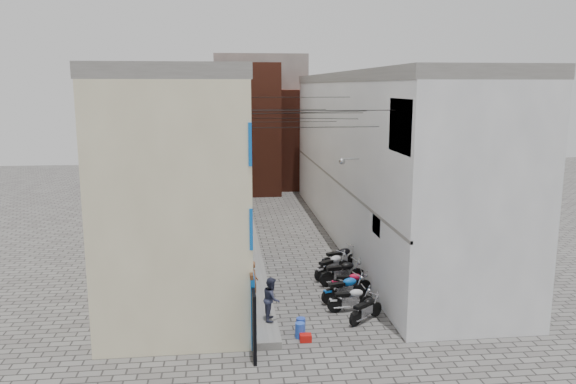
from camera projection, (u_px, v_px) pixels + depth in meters
name	position (u px, v px, depth m)	size (l,w,h in m)	color
ground	(331.00, 347.00, 18.15)	(90.00, 90.00, 0.00)	#5D5A58
plinth	(249.00, 238.00, 30.58)	(0.90, 26.00, 0.25)	slate
building_left	(192.00, 160.00, 29.38)	(5.10, 27.00, 9.00)	beige
building_right	(377.00, 157.00, 30.56)	(5.94, 26.00, 9.00)	silver
building_far_brick_left	(240.00, 128.00, 44.32)	(6.00, 6.00, 10.00)	maroon
building_far_brick_right	(299.00, 138.00, 47.02)	(5.00, 6.00, 8.00)	maroon
building_far_concrete	(260.00, 118.00, 50.31)	(8.00, 5.00, 11.00)	slate
far_shopfront	(268.00, 181.00, 42.52)	(2.00, 0.30, 2.40)	black
overhead_wires	(300.00, 114.00, 24.28)	(5.80, 13.02, 1.32)	black
motorcycle_a	(366.00, 308.00, 20.06)	(0.55, 1.73, 1.00)	black
motorcycle_b	(351.00, 298.00, 20.92)	(0.57, 1.81, 1.05)	silver
motorcycle_c	(345.00, 288.00, 21.84)	(0.63, 2.00, 1.16)	blue
motorcycle_d	(351.00, 281.00, 22.85)	(0.53, 1.69, 0.98)	red
motorcycle_e	(342.00, 271.00, 23.71)	(0.65, 2.06, 1.19)	black
motorcycle_f	(332.00, 265.00, 24.60)	(0.64, 2.04, 1.18)	#AFAEB3
motorcycle_g	(340.00, 257.00, 25.76)	(0.64, 2.04, 1.18)	black
person_a	(253.00, 282.00, 20.96)	(0.61, 0.40, 1.67)	#945835
person_b	(272.00, 299.00, 19.53)	(0.75, 0.58, 1.53)	#32354C
water_jug_near	(300.00, 330.00, 18.78)	(0.33, 0.33, 0.52)	blue
water_jug_far	(301.00, 325.00, 19.21)	(0.32, 0.32, 0.50)	blue
red_crate	(306.00, 338.00, 18.53)	(0.39, 0.29, 0.24)	red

